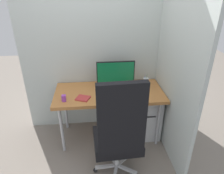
% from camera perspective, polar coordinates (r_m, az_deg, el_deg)
% --- Properties ---
extents(ground_plane, '(8.00, 8.00, 0.00)m').
position_cam_1_polar(ground_plane, '(3.18, -0.70, -13.01)').
color(ground_plane, slate).
extents(wall_back, '(2.38, 0.04, 2.80)m').
position_cam_1_polar(wall_back, '(2.87, -1.54, 14.04)').
color(wall_back, '#B7C1BC').
rests_on(wall_back, ground_plane).
extents(wall_side_right, '(0.04, 1.60, 2.80)m').
position_cam_1_polar(wall_side_right, '(2.57, 16.68, 11.39)').
color(wall_side_right, '#B7C1BC').
rests_on(wall_side_right, ground_plane).
extents(desk, '(1.44, 0.67, 0.74)m').
position_cam_1_polar(desk, '(2.79, -0.77, -2.24)').
color(desk, '#B27038').
rests_on(desk, ground_plane).
extents(office_chair, '(0.55, 0.55, 1.28)m').
position_cam_1_polar(office_chair, '(2.20, 1.93, -12.69)').
color(office_chair, black).
rests_on(office_chair, ground_plane).
extents(filing_cabinet, '(0.43, 0.48, 0.63)m').
position_cam_1_polar(filing_cabinet, '(3.07, 8.51, -7.55)').
color(filing_cabinet, silver).
rests_on(filing_cabinet, ground_plane).
extents(monitor, '(0.52, 0.11, 0.37)m').
position_cam_1_polar(monitor, '(2.82, 1.02, 3.88)').
color(monitor, black).
rests_on(monitor, desk).
extents(keyboard, '(0.46, 0.19, 0.03)m').
position_cam_1_polar(keyboard, '(2.63, 1.02, -2.44)').
color(keyboard, black).
rests_on(keyboard, desk).
extents(mouse, '(0.07, 0.09, 0.03)m').
position_cam_1_polar(mouse, '(2.67, 8.42, -2.25)').
color(mouse, gray).
rests_on(mouse, desk).
extents(pen_holder, '(0.08, 0.08, 0.17)m').
position_cam_1_polar(pen_holder, '(2.95, 9.24, 1.52)').
color(pen_holder, '#B2B5BA').
rests_on(pen_holder, desk).
extents(notebook, '(0.20, 0.19, 0.01)m').
position_cam_1_polar(notebook, '(2.62, -8.01, -3.06)').
color(notebook, '#B23333').
rests_on(notebook, desk).
extents(desk_clamp_accessory, '(0.05, 0.05, 0.08)m').
position_cam_1_polar(desk_clamp_accessory, '(2.60, -13.11, -3.01)').
color(desk_clamp_accessory, purple).
rests_on(desk_clamp_accessory, desk).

